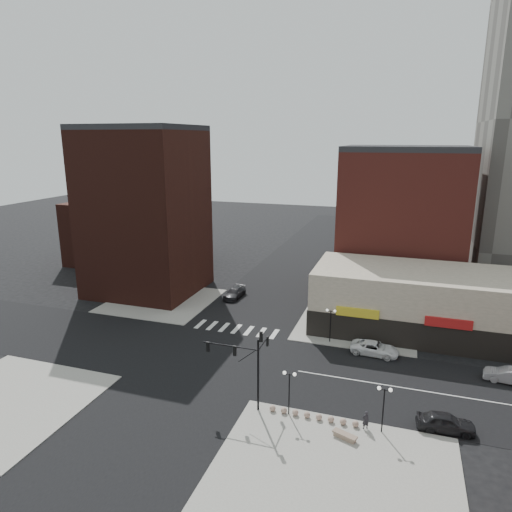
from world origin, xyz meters
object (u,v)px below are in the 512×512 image
(street_lamp_ne, at_px, (331,317))
(pedestrian, at_px, (366,420))
(street_lamp_se_b, at_px, (384,398))
(dark_sedan_east, at_px, (446,422))
(street_lamp_se_a, at_px, (289,382))
(silver_sedan, at_px, (510,376))
(white_suv, at_px, (375,348))
(stone_bench, at_px, (345,436))
(dark_sedan_north, at_px, (235,293))
(traffic_signal, at_px, (249,357))

(street_lamp_ne, bearing_deg, pedestrian, -70.54)
(street_lamp_se_b, height_order, pedestrian, street_lamp_se_b)
(street_lamp_se_b, bearing_deg, dark_sedan_east, 21.55)
(street_lamp_se_a, xyz_separation_m, pedestrian, (6.65, 0.00, -2.34))
(street_lamp_se_b, height_order, silver_sedan, street_lamp_se_b)
(white_suv, height_order, silver_sedan, silver_sedan)
(dark_sedan_east, relative_size, stone_bench, 2.21)
(dark_sedan_east, bearing_deg, street_lamp_se_a, 94.29)
(dark_sedan_east, xyz_separation_m, pedestrian, (-6.41, -2.00, 0.15))
(dark_sedan_east, xyz_separation_m, dark_sedan_north, (-28.64, 25.35, -0.04))
(street_lamp_se_b, xyz_separation_m, pedestrian, (-1.35, 0.00, -2.34))
(white_suv, bearing_deg, dark_sedan_east, -146.95)
(street_lamp_se_a, height_order, street_lamp_se_b, same)
(dark_sedan_east, relative_size, silver_sedan, 0.99)
(silver_sedan, bearing_deg, street_lamp_ne, -93.17)
(street_lamp_ne, bearing_deg, stone_bench, -76.80)
(dark_sedan_north, bearing_deg, stone_bench, -51.63)
(traffic_signal, bearing_deg, silver_sedan, 27.53)
(traffic_signal, relative_size, street_lamp_se_b, 1.87)
(street_lamp_se_a, relative_size, stone_bench, 1.95)
(white_suv, xyz_separation_m, silver_sedan, (13.34, -2.09, 0.04))
(traffic_signal, bearing_deg, street_lamp_se_b, -0.82)
(white_suv, xyz_separation_m, dark_sedan_east, (6.70, -12.50, 0.06))
(street_lamp_ne, xyz_separation_m, pedestrian, (5.65, -16.00, -2.34))
(dark_sedan_north, bearing_deg, silver_sedan, -19.98)
(traffic_signal, distance_m, stone_bench, 10.27)
(dark_sedan_east, bearing_deg, dark_sedan_north, 44.09)
(pedestrian, distance_m, stone_bench, 2.45)
(white_suv, bearing_deg, traffic_signal, 149.60)
(street_lamp_se_b, bearing_deg, dark_sedan_north, 130.77)
(street_lamp_ne, xyz_separation_m, dark_sedan_north, (-16.58, 11.35, -2.53))
(silver_sedan, bearing_deg, street_lamp_se_b, -35.64)
(street_lamp_se_a, xyz_separation_m, street_lamp_ne, (1.00, 16.00, 0.00))
(dark_sedan_east, relative_size, pedestrian, 2.83)
(traffic_signal, xyz_separation_m, street_lamp_se_b, (11.76, -0.17, -1.67))
(street_lamp_ne, bearing_deg, traffic_signal, -106.75)
(dark_sedan_north, bearing_deg, street_lamp_ne, -31.41)
(street_lamp_se_b, bearing_deg, street_lamp_ne, 113.63)
(dark_sedan_east, bearing_deg, street_lamp_ne, 36.34)
(street_lamp_ne, xyz_separation_m, stone_bench, (4.20, -17.89, -2.92))
(street_lamp_se_a, height_order, street_lamp_ne, same)
(traffic_signal, relative_size, silver_sedan, 1.63)
(street_lamp_se_b, relative_size, pedestrian, 2.50)
(street_lamp_se_a, bearing_deg, white_suv, 66.31)
(dark_sedan_east, bearing_deg, white_suv, 23.79)
(street_lamp_se_a, bearing_deg, street_lamp_ne, 86.42)
(white_suv, height_order, pedestrian, pedestrian)
(white_suv, bearing_deg, stone_bench, -179.23)
(pedestrian, bearing_deg, silver_sedan, -169.18)
(traffic_signal, xyz_separation_m, pedestrian, (10.42, -0.17, -4.01))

